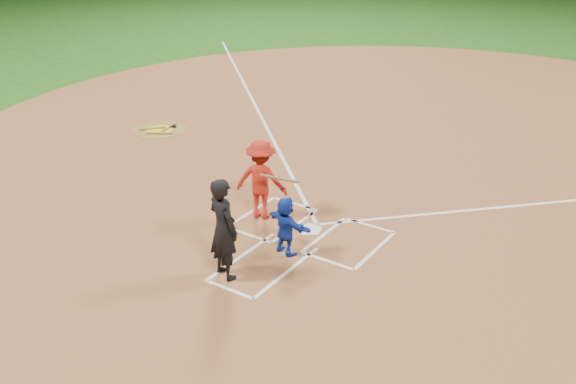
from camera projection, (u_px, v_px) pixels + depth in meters
The scene contains 13 objects.
ground at pixel (310, 230), 13.95m from camera, with size 120.00×120.00×0.00m, color #1D5214.
home_plate_dirt at pixel (420, 148), 18.48m from camera, with size 28.00×28.00×0.01m, color brown.
home_plate at pixel (310, 230), 13.94m from camera, with size 0.60×0.60×0.02m, color silver.
on_deck_circle at pixel (160, 130), 19.94m from camera, with size 1.70×1.70×0.01m, color brown.
on_deck_logo at pixel (160, 129), 19.94m from camera, with size 0.80×0.80×0.00m, color yellow.
on_deck_bat_a at pixel (169, 127), 20.04m from camera, with size 0.06×0.06×0.84m, color olive.
on_deck_bat_b at pixel (153, 128), 19.95m from camera, with size 0.06×0.06×0.84m, color #A06D3A.
on_deck_bat_c at pixel (160, 133), 19.55m from camera, with size 0.06×0.06×0.84m, color olive.
bat_weight_donut at pixel (173, 126), 20.13m from camera, with size 0.19×0.19×0.05m, color black.
catcher at pixel (286, 226), 12.80m from camera, with size 1.15×0.37×1.24m, color #1533AB.
umpire at pixel (223, 229), 11.87m from camera, with size 0.73×0.48×2.01m, color black.
chalk_markings at pixel (410, 156), 17.94m from camera, with size 28.35×17.32×0.01m.
batter_at_plate at pixel (261, 180), 14.15m from camera, with size 1.60×0.99×1.83m.
Camera 1 is at (6.44, -10.51, 6.61)m, focal length 40.00 mm.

